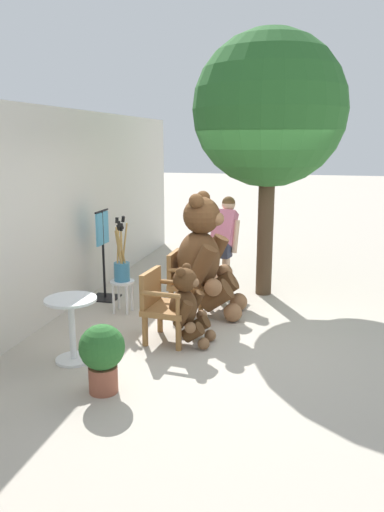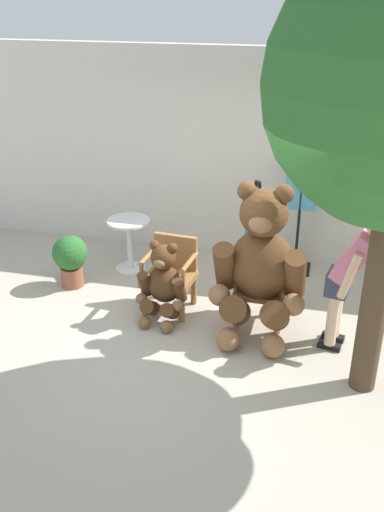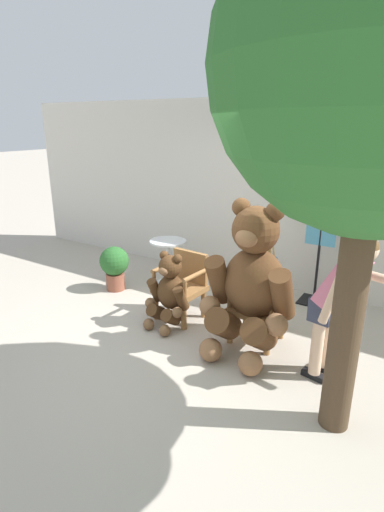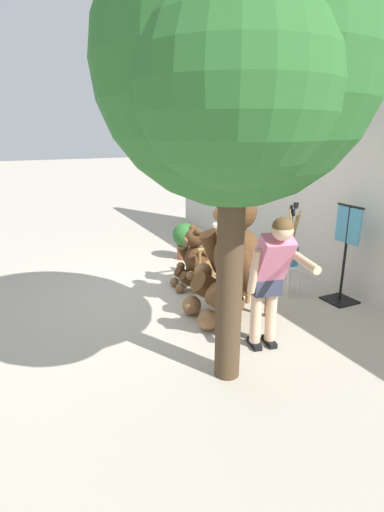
# 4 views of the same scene
# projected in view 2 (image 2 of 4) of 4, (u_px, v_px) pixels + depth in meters

# --- Properties ---
(ground_plane) EXTENTS (60.00, 60.00, 0.00)m
(ground_plane) POSITION_uv_depth(u_px,v_px,m) (202.00, 343.00, 6.13)
(ground_plane) COLOR #B2A899
(back_wall) EXTENTS (10.00, 0.16, 2.80)m
(back_wall) POSITION_uv_depth(u_px,v_px,m) (243.00, 156.00, 7.62)
(back_wall) COLOR beige
(back_wall) RESTS_ON ground
(wooden_chair_left) EXTENTS (0.60, 0.57, 0.86)m
(wooden_chair_left) POSITION_uv_depth(u_px,v_px,m) (171.00, 272.00, 6.62)
(wooden_chair_left) COLOR olive
(wooden_chair_left) RESTS_ON ground
(wooden_chair_right) EXTENTS (0.57, 0.53, 0.86)m
(wooden_chair_right) POSITION_uv_depth(u_px,v_px,m) (262.00, 282.00, 6.39)
(wooden_chair_right) COLOR olive
(wooden_chair_right) RESTS_ON ground
(teddy_bear_large) EXTENTS (1.02, 0.96, 1.69)m
(teddy_bear_large) POSITION_uv_depth(u_px,v_px,m) (260.00, 264.00, 5.99)
(teddy_bear_large) COLOR brown
(teddy_bear_large) RESTS_ON ground
(teddy_bear_small) EXTENTS (0.58, 0.56, 0.95)m
(teddy_bear_small) POSITION_uv_depth(u_px,v_px,m) (163.00, 283.00, 6.37)
(teddy_bear_small) COLOR #4C3019
(teddy_bear_small) RESTS_ON ground
(person_visitor) EXTENTS (0.83, 0.48, 1.53)m
(person_visitor) POSITION_uv_depth(u_px,v_px,m) (352.00, 271.00, 5.68)
(person_visitor) COLOR black
(person_visitor) RESTS_ON ground
(white_stool) EXTENTS (0.34, 0.34, 0.46)m
(white_stool) POSITION_uv_depth(u_px,v_px,m) (252.00, 257.00, 7.24)
(white_stool) COLOR silver
(white_stool) RESTS_ON ground
(brush_bucket) EXTENTS (0.22, 0.22, 0.91)m
(brush_bucket) POSITION_uv_depth(u_px,v_px,m) (253.00, 234.00, 7.10)
(brush_bucket) COLOR teal
(brush_bucket) RESTS_ON white_stool
(round_side_table) EXTENTS (0.56, 0.56, 0.72)m
(round_side_table) POSITION_uv_depth(u_px,v_px,m) (129.00, 239.00, 7.50)
(round_side_table) COLOR silver
(round_side_table) RESTS_ON ground
(potted_plant) EXTENTS (0.44, 0.44, 0.68)m
(potted_plant) POSITION_uv_depth(u_px,v_px,m) (70.00, 257.00, 7.12)
(potted_plant) COLOR brown
(potted_plant) RESTS_ON ground
(clothing_display_stand) EXTENTS (0.44, 0.40, 1.36)m
(clothing_display_stand) POSITION_uv_depth(u_px,v_px,m) (299.00, 219.00, 7.40)
(clothing_display_stand) COLOR black
(clothing_display_stand) RESTS_ON ground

